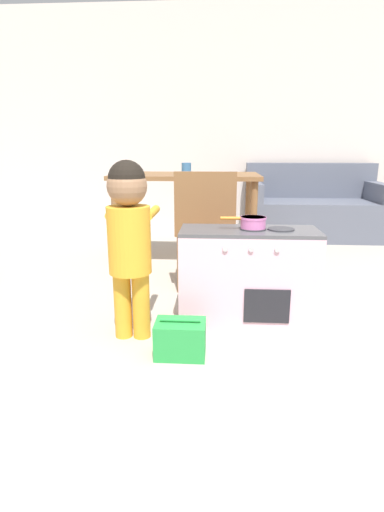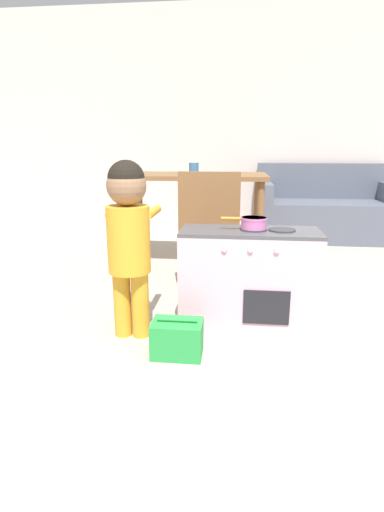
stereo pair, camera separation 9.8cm
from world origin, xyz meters
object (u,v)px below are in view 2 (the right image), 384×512
Objects in this scene: toy_pot at (253,222)px; toy_basket at (177,338)px; dining_table at (194,187)px; dining_chair_near at (210,226)px; couch at (324,211)px; child_figure at (128,229)px; cup_on_table at (194,168)px; play_kitchen at (248,279)px.

toy_pot is 0.74m from toy_basket.
dining_table is at bearing 109.54° from toy_pot.
couch is (1.17, 1.90, -0.15)m from dining_chair_near.
dining_chair_near reaches higher than couch.
dining_table is (-0.10, 1.69, 0.58)m from toy_basket.
cup_on_table is (0.17, 1.48, 0.24)m from child_figure.
dining_chair_near is (0.36, 0.80, -0.13)m from child_figure.
couch is (0.91, 2.50, 0.03)m from play_kitchen.
dining_chair_near is at bearing 65.84° from child_figure.
child_figure is (-0.62, -0.20, 0.31)m from play_kitchen.
play_kitchen is at bearing 17.86° from child_figure.
child_figure is 1.11× the size of dining_chair_near.
toy_pot is 1.38m from dining_table.
cup_on_table reaches higher than dining_chair_near.
play_kitchen is 0.61× the size of dining_table.
dining_chair_near is (0.09, 1.00, 0.37)m from toy_basket.
toy_pot is 2.65× the size of cup_on_table.
couch is (1.53, 2.70, -0.28)m from child_figure.
toy_pot is 1.02× the size of toy_basket.
couch is at bearing 60.52° from child_figure.
couch reaches higher than play_kitchen.
toy_pot is 1.38m from cup_on_table.
toy_pot is 0.20× the size of dining_table.
cup_on_table reaches higher than toy_pot.
couch is at bearing 41.48° from dining_table.
dining_table is 1.47× the size of dining_chair_near.
toy_pot is at bearing -70.18° from cup_on_table.
toy_basket is at bearing -86.55° from cup_on_table.
toy_basket is at bearing -94.97° from dining_chair_near.
play_kitchen is 0.50× the size of couch.
toy_basket is at bearing -132.60° from toy_pot.
cup_on_table reaches higher than couch.
toy_pot is 0.68m from dining_chair_near.
toy_pot is (0.02, 0.00, 0.32)m from play_kitchen.
play_kitchen is 3.04× the size of toy_pot.
toy_pot is at bearing -109.65° from couch.
dining_table is (0.17, 1.50, 0.08)m from child_figure.
dining_chair_near reaches higher than dining_table.
dining_chair_near is at bearing 85.03° from toy_basket.
dining_chair_near is 2.23m from couch.
cup_on_table is (-0.19, 0.67, 0.37)m from dining_chair_near.
play_kitchen is at bearing -70.79° from cup_on_table.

